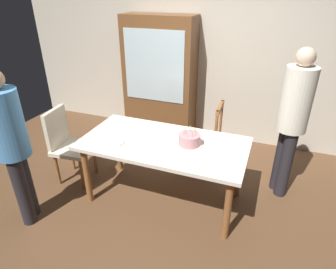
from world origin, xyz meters
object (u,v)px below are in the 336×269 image
Objects in this scene: plate_near_celebrant at (114,142)px; chair_upholstered at (67,142)px; china_cabinet at (160,79)px; birthday_cake at (189,140)px; dining_table at (164,149)px; chair_spindle_back at (204,139)px; person_guest at (293,117)px; plate_far_side at (163,132)px; person_celebrant at (11,143)px.

chair_upholstered reaches higher than plate_near_celebrant.
birthday_cake is at bearing -57.80° from china_cabinet.
dining_table is 0.32m from birthday_cake.
plate_near_celebrant is 0.23× the size of chair_upholstered.
birthday_cake reaches higher than plate_near_celebrant.
person_guest is at bearing -8.73° from chair_spindle_back.
dining_table is 6.39× the size of birthday_cake.
dining_table is at bearing 2.17° from chair_upholstered.
china_cabinet is (-0.60, 1.35, 0.19)m from plate_far_side.
plate_far_side is 1.54m from person_celebrant.
chair_upholstered is 0.58× the size of person_celebrant.
chair_upholstered is 0.87m from person_celebrant.
plate_far_side is (-0.37, 0.18, -0.06)m from birthday_cake.
plate_near_celebrant is at bearing 39.96° from person_celebrant.
chair_spindle_back is at bearing 58.05° from plate_far_side.
birthday_cake is at bearing 2.77° from chair_upholstered.
person_guest is (0.99, -0.15, 0.53)m from chair_spindle_back.
chair_upholstered is (-1.19, -0.25, -0.23)m from plate_far_side.
birthday_cake is 0.41m from plate_far_side.
birthday_cake is 0.81m from plate_near_celebrant.
china_cabinet reaches higher than dining_table.
chair_spindle_back is at bearing 52.31° from plate_near_celebrant.
plate_near_celebrant is 0.57m from plate_far_side.
china_cabinet is at bearing 69.59° from chair_upholstered.
china_cabinet is at bearing 96.25° from plate_near_celebrant.
birthday_cake is at bearing 16.76° from plate_near_celebrant.
chair_upholstered is at bearing 93.92° from person_celebrant.
plate_far_side is (0.40, 0.41, 0.00)m from plate_near_celebrant.
china_cabinet is at bearing 113.74° from dining_table.
person_celebrant is (-0.74, -0.62, 0.17)m from plate_near_celebrant.
plate_near_celebrant is at bearing -134.44° from plate_far_side.
dining_table is at bearing 22.65° from plate_near_celebrant.
person_guest is at bearing 26.41° from dining_table.
chair_spindle_back reaches higher than dining_table.
chair_upholstered is at bearing -151.96° from chair_spindle_back.
chair_spindle_back is at bearing 171.27° from person_guest.
dining_table is 1.29m from chair_upholstered.
plate_near_celebrant is 0.13× the size of person_guest.
person_guest is (2.49, 1.45, 0.06)m from person_celebrant.
plate_near_celebrant is (-0.77, -0.23, -0.06)m from birthday_cake.
person_guest is 0.91× the size of china_cabinet.
person_celebrant is (-1.14, -1.03, 0.17)m from plate_far_side.
plate_far_side is 1.24m from chair_upholstered.
person_celebrant is (-1.51, -0.85, 0.11)m from birthday_cake.
chair_upholstered is at bearing -177.23° from birthday_cake.
plate_near_celebrant is at bearing -11.19° from chair_upholstered.
china_cabinet reaches higher than chair_spindle_back.
person_guest reaches higher than person_celebrant.
chair_upholstered is at bearing -110.41° from china_cabinet.
plate_near_celebrant is 0.98m from person_celebrant.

